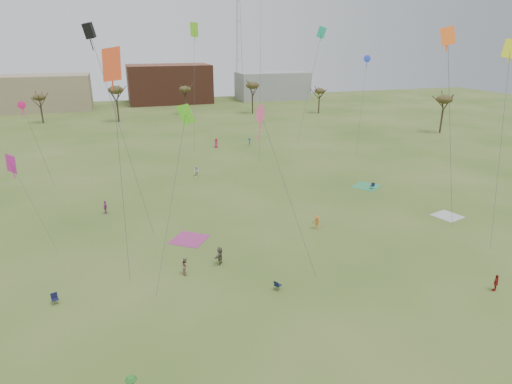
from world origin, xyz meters
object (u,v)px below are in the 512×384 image
object	(u,v)px
spectator_fore_a	(496,283)
camp_chair_right	(372,187)
radio_tower	(239,41)
camp_chair_left	(55,301)
camp_chair_center	(278,287)

from	to	relation	value
spectator_fore_a	camp_chair_right	xyz separation A→B (m)	(4.44, 25.92, -0.48)
camp_chair_right	radio_tower	world-z (taller)	radio_tower
spectator_fore_a	camp_chair_right	size ratio (longest dim) A/B	1.70
camp_chair_right	spectator_fore_a	bearing A→B (deg)	-40.98
camp_chair_left	camp_chair_center	bearing A→B (deg)	-28.68
camp_chair_right	radio_tower	bearing A→B (deg)	143.51
camp_chair_left	camp_chair_right	world-z (taller)	same
camp_chair_center	radio_tower	bearing A→B (deg)	-45.96
camp_chair_left	radio_tower	world-z (taller)	radio_tower
camp_chair_center	radio_tower	size ratio (longest dim) A/B	0.02
camp_chair_center	camp_chair_left	bearing A→B (deg)	47.06
camp_chair_left	radio_tower	bearing A→B (deg)	50.29
spectator_fore_a	radio_tower	world-z (taller)	radio_tower
spectator_fore_a	camp_chair_left	size ratio (longest dim) A/B	1.70
camp_chair_left	radio_tower	xyz separation A→B (m)	(48.59, 118.71, 18.95)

